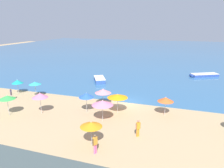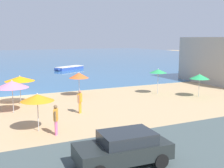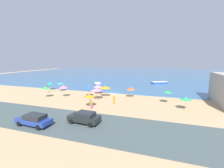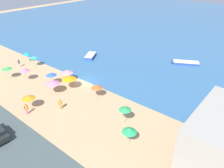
% 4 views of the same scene
% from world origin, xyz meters
% --- Properties ---
extents(ground_plane, '(160.00, 160.00, 0.00)m').
position_xyz_m(ground_plane, '(0.00, 0.00, 0.00)').
color(ground_plane, tan).
extents(sea, '(150.00, 110.00, 0.05)m').
position_xyz_m(sea, '(0.00, 55.00, 0.03)').
color(sea, '#346594').
rests_on(sea, ground_plane).
extents(coastal_road, '(80.00, 8.00, 0.06)m').
position_xyz_m(coastal_road, '(0.00, -18.00, 0.03)').
color(coastal_road, '#414E4E').
rests_on(coastal_road, ground_plane).
extents(beach_umbrella_0, '(1.96, 1.96, 2.32)m').
position_xyz_m(beach_umbrella_0, '(-0.13, -11.47, 2.05)').
color(beach_umbrella_0, '#B2B2B7').
rests_on(beach_umbrella_0, ground_plane).
extents(beach_umbrella_1, '(2.45, 2.45, 2.43)m').
position_xyz_m(beach_umbrella_1, '(-0.11, -3.75, 2.16)').
color(beach_umbrella_1, '#B2B2B7').
rests_on(beach_umbrella_1, ground_plane).
extents(beach_umbrella_2, '(1.88, 1.88, 2.67)m').
position_xyz_m(beach_umbrella_2, '(-8.70, -6.92, 2.33)').
color(beach_umbrella_2, '#B2B2B7').
rests_on(beach_umbrella_2, ground_plane).
extents(beach_umbrella_3, '(1.82, 1.82, 2.47)m').
position_xyz_m(beach_umbrella_3, '(-3.76, -4.67, 2.13)').
color(beach_umbrella_3, '#B2B2B7').
rests_on(beach_umbrella_3, ground_plane).
extents(beach_umbrella_4, '(2.39, 2.39, 2.47)m').
position_xyz_m(beach_umbrella_4, '(-1.00, -6.44, 2.15)').
color(beach_umbrella_4, '#B2B2B7').
rests_on(beach_umbrella_4, ground_plane).
extents(beach_umbrella_5, '(1.81, 1.81, 2.23)m').
position_xyz_m(beach_umbrella_5, '(15.50, -7.87, 1.93)').
color(beach_umbrella_5, '#B2B2B7').
rests_on(beach_umbrella_5, ground_plane).
extents(beach_umbrella_6, '(1.70, 1.70, 2.55)m').
position_xyz_m(beach_umbrella_6, '(12.78, -5.04, 2.29)').
color(beach_umbrella_6, '#B2B2B7').
rests_on(beach_umbrella_6, ground_plane).
extents(beach_umbrella_7, '(2.15, 2.15, 2.33)m').
position_xyz_m(beach_umbrella_7, '(-2.63, -2.00, 2.00)').
color(beach_umbrella_7, '#B2B2B7').
rests_on(beach_umbrella_7, ground_plane).
extents(beach_umbrella_8, '(1.78, 1.78, 2.41)m').
position_xyz_m(beach_umbrella_8, '(-13.10, -2.11, 2.15)').
color(beach_umbrella_8, '#B2B2B7').
rests_on(beach_umbrella_8, ground_plane).
extents(beach_umbrella_9, '(1.87, 1.87, 2.32)m').
position_xyz_m(beach_umbrella_9, '(5.41, -2.68, 2.00)').
color(beach_umbrella_9, '#B2B2B7').
rests_on(beach_umbrella_9, ground_plane).
extents(beach_umbrella_10, '(1.85, 1.85, 2.51)m').
position_xyz_m(beach_umbrella_10, '(-12.08, -8.50, 2.22)').
color(beach_umbrella_10, '#B2B2B7').
rests_on(beach_umbrella_10, ground_plane).
extents(beach_umbrella_11, '(1.71, 1.71, 2.26)m').
position_xyz_m(beach_umbrella_11, '(-16.78, -1.52, 1.92)').
color(beach_umbrella_11, '#B2B2B7').
rests_on(beach_umbrella_11, ground_plane).
extents(bather_0, '(0.43, 0.43, 1.72)m').
position_xyz_m(bather_0, '(-15.54, -4.30, 0.96)').
color(bather_0, white).
rests_on(bather_0, ground_plane).
extents(bather_1, '(0.41, 0.44, 1.72)m').
position_xyz_m(bather_1, '(3.45, -8.61, 0.97)').
color(bather_1, orange).
rests_on(bather_1, ground_plane).
extents(bather_2, '(0.34, 0.53, 1.76)m').
position_xyz_m(bather_2, '(0.67, -12.53, 0.99)').
color(bather_2, pink).
rests_on(bather_2, ground_plane).
extents(parked_car_0, '(4.17, 2.13, 1.48)m').
position_xyz_m(parked_car_0, '(2.28, -17.74, 0.84)').
color(parked_car_0, black).
rests_on(parked_car_0, coastal_road).
extents(parked_car_1, '(4.55, 2.05, 1.44)m').
position_xyz_m(parked_car_1, '(-3.35, -20.32, 0.82)').
color(parked_car_1, navy).
rests_on(parked_car_1, coastal_road).
extents(skiff_nearshore, '(3.47, 4.52, 0.76)m').
position_xyz_m(skiff_nearshore, '(-7.55, 9.03, 0.43)').
color(skiff_nearshore, '#32559B').
rests_on(skiff_nearshore, sea).
extents(skiff_offshore, '(5.77, 4.19, 0.55)m').
position_xyz_m(skiff_offshore, '(11.13, 19.56, 0.33)').
color(skiff_offshore, '#2E4A9C').
rests_on(skiff_offshore, sea).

